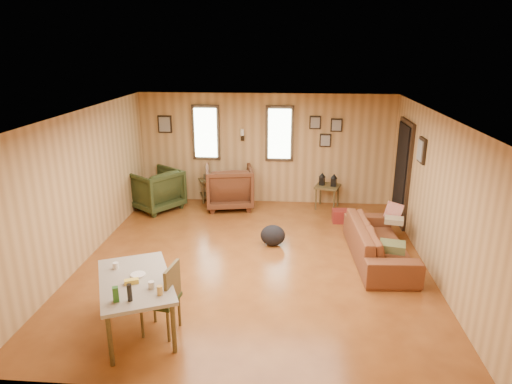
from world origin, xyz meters
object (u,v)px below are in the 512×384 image
at_px(recliner_brown, 229,185).
at_px(end_table, 211,185).
at_px(dining_table, 135,284).
at_px(side_table, 328,184).
at_px(sofa, 380,236).
at_px(recliner_green, 155,188).

bearing_deg(recliner_brown, end_table, -50.63).
bearing_deg(dining_table, side_table, 36.94).
bearing_deg(end_table, side_table, -6.81).
bearing_deg(end_table, dining_table, -90.23).
bearing_deg(side_table, end_table, 173.19).
distance_m(end_table, side_table, 2.61).
height_order(sofa, recliner_brown, recliner_brown).
xyz_separation_m(sofa, dining_table, (-3.28, -2.22, 0.22)).
xyz_separation_m(end_table, side_table, (2.59, -0.31, 0.18)).
height_order(side_table, dining_table, dining_table).
relative_size(sofa, dining_table, 1.34).
height_order(recliner_green, dining_table, recliner_green).
distance_m(sofa, side_table, 2.54).
bearing_deg(recliner_green, end_table, 158.30).
bearing_deg(recliner_brown, sofa, 128.80).
xyz_separation_m(side_table, dining_table, (-2.61, -4.67, 0.10)).
bearing_deg(dining_table, end_table, 65.91).
xyz_separation_m(sofa, recliner_brown, (-2.78, 2.36, 0.09)).
distance_m(recliner_green, end_table, 1.26).
relative_size(recliner_green, side_table, 1.22).
relative_size(side_table, dining_table, 0.50).
bearing_deg(dining_table, recliner_brown, 59.90).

